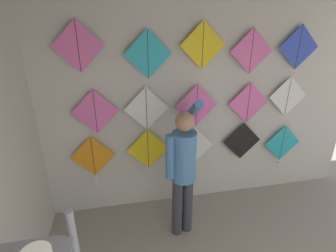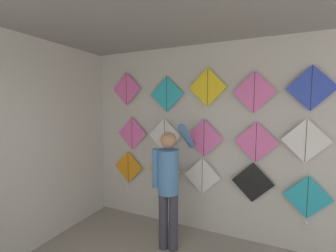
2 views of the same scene
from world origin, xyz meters
name	(u,v)px [view 1 (image 1 of 2)]	position (x,y,z in m)	size (l,w,h in m)	color
back_panel	(194,106)	(0.00, 3.65, 1.40)	(4.66, 0.06, 2.80)	beige
shopkeeper	(183,165)	(-0.31, 3.00, 0.95)	(0.42, 0.62, 1.68)	#383842
kite_0	(93,158)	(-1.34, 3.56, 0.83)	(0.55, 0.04, 0.69)	orange
kite_1	(148,149)	(-0.64, 3.56, 0.88)	(0.55, 0.01, 0.55)	yellow
kite_2	(194,146)	(-0.02, 3.56, 0.87)	(0.55, 0.01, 0.55)	white
kite_3	(242,141)	(0.69, 3.56, 0.87)	(0.55, 0.01, 0.55)	black
kite_4	(282,145)	(1.33, 3.56, 0.75)	(0.55, 0.04, 0.69)	#28B2C6
kite_5	(95,112)	(-1.25, 3.56, 1.44)	(0.55, 0.01, 0.55)	pink
kite_6	(146,109)	(-0.64, 3.56, 1.44)	(0.55, 0.01, 0.55)	white
kite_7	(196,106)	(0.00, 3.56, 1.44)	(0.55, 0.01, 0.55)	pink
kite_8	(248,103)	(0.71, 3.56, 1.43)	(0.55, 0.01, 0.55)	pink
kite_9	(288,96)	(1.28, 3.56, 1.49)	(0.55, 0.01, 0.55)	white
kite_10	(78,46)	(-1.35, 3.56, 2.19)	(0.55, 0.01, 0.55)	pink
kite_11	(148,54)	(-0.60, 3.56, 2.09)	(0.55, 0.01, 0.55)	#28B2C6
kite_12	(203,45)	(0.04, 3.56, 2.17)	(0.55, 0.01, 0.55)	yellow
kite_13	(252,51)	(0.67, 3.56, 2.09)	(0.55, 0.01, 0.55)	pink
kite_14	(299,47)	(1.31, 3.56, 2.12)	(0.55, 0.01, 0.55)	blue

